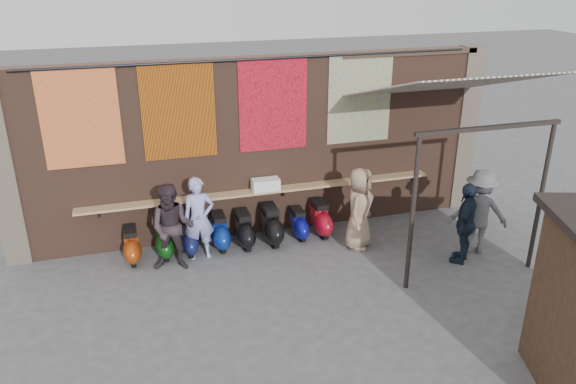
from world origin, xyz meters
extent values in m
plane|color=#474749|center=(0.00, 0.00, 0.00)|extent=(70.00, 70.00, 0.00)
cube|color=brown|center=(0.00, 2.70, 2.00)|extent=(10.00, 0.40, 4.00)
cube|color=#4C4238|center=(-5.20, 2.70, 2.00)|extent=(0.50, 0.50, 4.00)
cube|color=#4C4238|center=(5.20, 2.70, 2.00)|extent=(0.50, 0.50, 4.00)
cube|color=#9E7A51|center=(0.00, 2.33, 1.10)|extent=(8.00, 0.32, 0.05)
cube|color=white|center=(0.06, 2.30, 1.26)|extent=(0.61, 0.30, 0.27)
cube|color=maroon|center=(-3.60, 2.48, 3.00)|extent=(1.50, 0.02, 2.00)
cube|color=#DC600C|center=(-1.70, 2.48, 3.00)|extent=(1.50, 0.02, 2.00)
cube|color=red|center=(0.30, 2.48, 3.00)|extent=(1.50, 0.02, 2.00)
cube|color=#2B5B9F|center=(2.30, 2.48, 3.00)|extent=(1.50, 0.02, 2.00)
cylinder|color=black|center=(0.00, 2.47, 3.98)|extent=(9.50, 0.06, 0.06)
imported|color=#9397D6|center=(-1.52, 1.75, 0.89)|extent=(0.65, 0.43, 1.78)
imported|color=#2E2329|center=(-2.09, 1.40, 0.92)|extent=(1.03, 0.89, 1.84)
imported|color=#152030|center=(3.70, 0.01, 0.88)|extent=(1.03, 1.02, 1.75)
imported|color=#5B5C60|center=(4.22, 0.31, 0.93)|extent=(1.39, 1.16, 1.86)
imported|color=#95785E|center=(1.86, 1.23, 0.92)|extent=(1.02, 1.06, 1.83)
cube|color=beige|center=(3.50, 0.90, 3.55)|extent=(3.20, 3.28, 0.97)
cube|color=#33261C|center=(3.50, 2.49, 3.95)|extent=(3.30, 0.08, 0.12)
cube|color=black|center=(3.50, -0.60, 3.08)|extent=(3.00, 0.08, 0.08)
cylinder|color=black|center=(2.10, -0.60, 1.55)|extent=(0.09, 0.09, 3.10)
cylinder|color=black|center=(4.90, -0.60, 1.55)|extent=(0.09, 0.09, 3.10)
camera|label=1|loc=(-2.74, -8.89, 5.87)|focal=35.00mm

